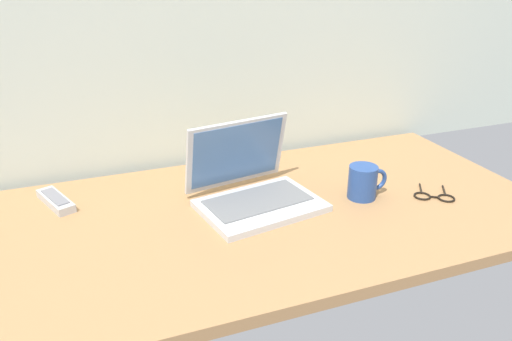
% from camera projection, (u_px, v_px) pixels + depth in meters
% --- Properties ---
extents(desk, '(1.60, 0.76, 0.03)m').
position_uv_depth(desk, '(249.00, 219.00, 1.31)').
color(desk, '#A87A4C').
rests_on(desk, ground).
extents(laptop, '(0.35, 0.31, 0.21)m').
position_uv_depth(laptop, '(252.00, 187.00, 1.34)').
color(laptop, silver).
rests_on(laptop, desk).
extents(coffee_mug, '(0.12, 0.08, 0.09)m').
position_uv_depth(coffee_mug, '(364.00, 182.00, 1.37)').
color(coffee_mug, '#26478C').
rests_on(coffee_mug, desk).
extents(remote_control_near, '(0.10, 0.17, 0.02)m').
position_uv_depth(remote_control_near, '(56.00, 200.00, 1.35)').
color(remote_control_near, '#B7B7B7').
rests_on(remote_control_near, desk).
extents(eyeglasses, '(0.13, 0.14, 0.01)m').
position_uv_depth(eyeglasses, '(434.00, 196.00, 1.39)').
color(eyeglasses, black).
rests_on(eyeglasses, desk).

